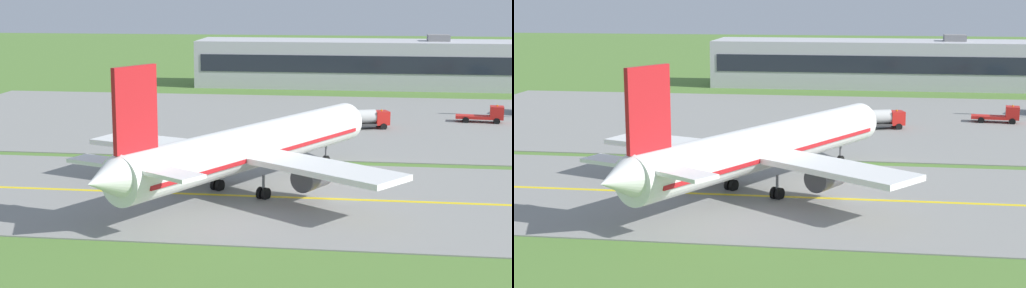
% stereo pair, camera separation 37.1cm
% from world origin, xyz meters
% --- Properties ---
extents(ground_plane, '(500.00, 500.00, 0.00)m').
position_xyz_m(ground_plane, '(0.00, 0.00, 0.00)').
color(ground_plane, '#517A33').
extents(taxiway_strip, '(240.00, 28.00, 0.10)m').
position_xyz_m(taxiway_strip, '(0.00, 0.00, 0.05)').
color(taxiway_strip, gray).
rests_on(taxiway_strip, ground).
extents(apron_pad, '(140.00, 52.00, 0.10)m').
position_xyz_m(apron_pad, '(10.00, 42.00, 0.05)').
color(apron_pad, gray).
rests_on(apron_pad, ground).
extents(taxiway_centreline, '(220.00, 0.60, 0.01)m').
position_xyz_m(taxiway_centreline, '(0.00, 0.00, 0.11)').
color(taxiway_centreline, yellow).
rests_on(taxiway_centreline, taxiway_strip).
extents(airplane_lead, '(30.34, 36.54, 12.70)m').
position_xyz_m(airplane_lead, '(-6.65, 1.91, 4.13)').
color(airplane_lead, white).
rests_on(airplane_lead, ground).
extents(service_truck_baggage, '(6.34, 3.83, 2.65)m').
position_xyz_m(service_truck_baggage, '(3.83, 36.55, 1.53)').
color(service_truck_baggage, red).
rests_on(service_truck_baggage, ground).
extents(service_truck_catering, '(6.59, 2.89, 2.59)m').
position_xyz_m(service_truck_catering, '(20.44, 43.84, 1.18)').
color(service_truck_catering, red).
rests_on(service_truck_catering, ground).
extents(terminal_building, '(64.21, 13.56, 9.91)m').
position_xyz_m(terminal_building, '(4.03, 83.66, 4.37)').
color(terminal_building, '#B2B2B7').
rests_on(terminal_building, ground).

